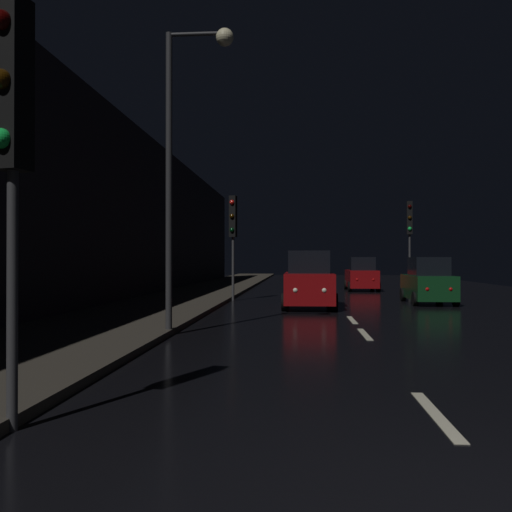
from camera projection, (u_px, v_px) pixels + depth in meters
The scene contains 11 objects.
ground at pixel (332, 297), 28.20m from camera, with size 26.35×84.00×0.02m, color black.
sidewalk_left at pixel (195, 295), 28.73m from camera, with size 4.40×84.00×0.15m, color #38332B.
building_facade_left at pixel (124, 211), 25.47m from camera, with size 0.80×63.00×8.17m, color black.
lane_centerline at pixel (349, 316), 18.69m from camera, with size 0.16×23.40×0.01m.
traffic_light_far_right at pixel (410, 226), 32.13m from camera, with size 0.35×0.47×5.23m.
traffic_light_near_left at pixel (12, 116), 6.14m from camera, with size 0.37×0.48×4.75m.
traffic_light_far_left at pixel (233, 225), 25.80m from camera, with size 0.36×0.48×4.82m.
streetlamp_overhead at pixel (187, 134), 13.94m from camera, with size 1.70×0.44×7.61m.
car_approaching_headlights at pixel (309, 282), 22.00m from camera, with size 2.04×4.42×2.22m.
car_parked_right_far at pixel (428, 282), 24.06m from camera, with size 1.82×3.94×1.99m.
car_distant_taillights at pixel (361, 275), 34.33m from camera, with size 1.87×4.05×2.04m.
Camera 1 is at (-1.64, -3.92, 1.87)m, focal length 39.43 mm.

